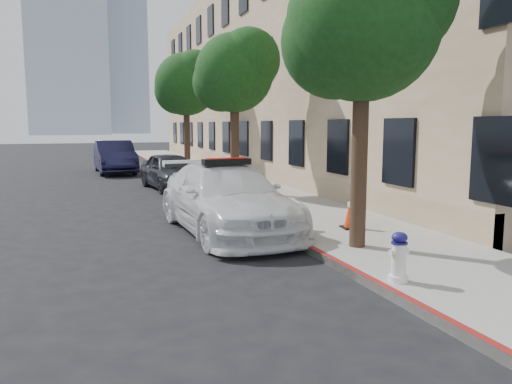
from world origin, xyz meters
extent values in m
plane|color=black|center=(0.00, 0.00, 0.00)|extent=(120.00, 120.00, 0.00)
cube|color=gray|center=(3.60, 10.00, 0.07)|extent=(3.20, 50.00, 0.15)
cube|color=maroon|center=(2.06, 10.00, 0.07)|extent=(0.12, 50.00, 0.15)
cube|color=tan|center=(9.20, 15.00, 5.00)|extent=(8.00, 36.00, 10.00)
cube|color=#9EA8B7|center=(-4.00, 120.00, 30.00)|extent=(18.00, 14.00, 60.00)
cube|color=#9EA8B7|center=(9.00, 135.00, 22.00)|extent=(14.00, 14.00, 44.00)
cylinder|color=black|center=(2.90, -2.00, 1.80)|extent=(0.30, 0.30, 3.30)
sphere|color=#103411|center=(2.90, -2.00, 4.25)|extent=(2.80, 2.80, 2.80)
sphere|color=#103411|center=(2.55, -1.70, 3.95)|extent=(2.10, 2.10, 2.10)
cylinder|color=black|center=(2.90, 6.00, 1.74)|extent=(0.30, 0.30, 3.19)
sphere|color=#103411|center=(2.90, 6.00, 4.14)|extent=(2.60, 2.60, 2.60)
sphere|color=#103411|center=(3.30, 5.70, 4.54)|extent=(2.08, 2.08, 2.08)
sphere|color=#103411|center=(2.55, 6.30, 3.84)|extent=(1.95, 1.95, 1.95)
cylinder|color=black|center=(2.90, 14.00, 1.86)|extent=(0.30, 0.30, 3.41)
sphere|color=#103411|center=(2.90, 14.00, 4.36)|extent=(3.00, 3.00, 3.00)
sphere|color=#103411|center=(3.30, 13.70, 4.76)|extent=(2.40, 2.40, 2.40)
sphere|color=#103411|center=(2.55, 14.30, 4.06)|extent=(2.25, 2.25, 2.25)
imported|color=white|center=(1.10, 0.70, 0.78)|extent=(2.46, 5.46, 1.55)
cube|color=black|center=(1.10, 0.70, 1.61)|extent=(1.11, 0.34, 0.14)
cube|color=#A50A07|center=(1.10, 0.70, 1.67)|extent=(0.91, 0.27, 0.06)
imported|color=black|center=(1.20, 8.82, 0.70)|extent=(2.12, 4.25, 1.39)
imported|color=black|center=(-0.41, 16.04, 0.82)|extent=(1.97, 5.05, 1.64)
cylinder|color=white|center=(2.35, -4.09, 0.19)|extent=(0.29, 0.29, 0.09)
cylinder|color=white|center=(2.35, -4.09, 0.49)|extent=(0.21, 0.21, 0.49)
ellipsoid|color=navy|center=(2.35, -4.09, 0.81)|extent=(0.23, 0.23, 0.16)
cylinder|color=white|center=(2.35, -4.09, 0.60)|extent=(0.31, 0.09, 0.09)
cylinder|color=white|center=(2.35, -4.09, 0.60)|extent=(0.09, 0.16, 0.09)
cube|color=black|center=(3.63, -0.50, 0.17)|extent=(0.46, 0.46, 0.03)
cone|color=red|center=(3.63, -0.50, 0.56)|extent=(0.32, 0.32, 0.75)
cylinder|color=white|center=(3.63, -0.50, 0.68)|extent=(0.17, 0.17, 0.11)
camera|label=1|loc=(-1.98, -10.11, 2.45)|focal=35.00mm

